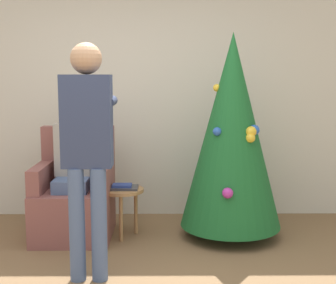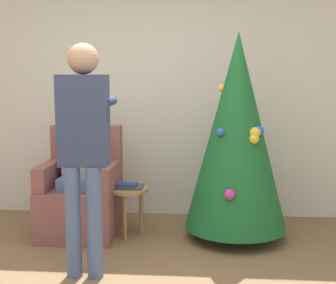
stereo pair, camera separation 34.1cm
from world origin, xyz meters
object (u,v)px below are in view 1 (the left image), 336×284
(person_seated, at_px, (73,164))
(person_standing, at_px, (87,140))
(side_stool, at_px, (122,196))
(armchair, at_px, (75,199))
(christmas_tree, at_px, (232,131))

(person_seated, height_order, person_standing, person_standing)
(person_seated, xyz_separation_m, side_stool, (0.46, -0.01, -0.32))
(armchair, bearing_deg, christmas_tree, -1.45)
(christmas_tree, relative_size, side_stool, 4.12)
(christmas_tree, bearing_deg, person_standing, -142.56)
(christmas_tree, height_order, side_stool, christmas_tree)
(person_seated, relative_size, side_stool, 2.73)
(christmas_tree, distance_m, armchair, 1.65)
(armchair, relative_size, side_stool, 2.21)
(christmas_tree, height_order, person_seated, christmas_tree)
(armchair, xyz_separation_m, person_standing, (0.30, -0.97, 0.71))
(christmas_tree, distance_m, person_standing, 1.53)
(armchair, height_order, side_stool, armchair)
(armchair, distance_m, person_standing, 1.24)
(side_stool, bearing_deg, christmas_tree, -0.06)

